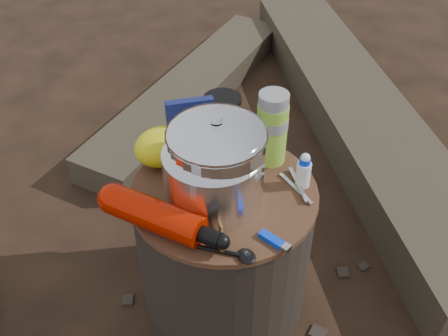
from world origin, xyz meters
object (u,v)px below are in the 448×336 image
thermos (272,128)px  travel_mug (222,121)px  stump (224,248)px  log_main (357,114)px  fuel_bottle (155,215)px  camping_pot (217,161)px

thermos → travel_mug: size_ratio=1.39×
travel_mug → stump: bearing=-117.6°
log_main → travel_mug: (-0.75, -0.28, 0.40)m
thermos → travel_mug: (-0.07, 0.12, -0.03)m
fuel_bottle → thermos: size_ratio=1.55×
camping_pot → thermos: camping_pot is taller
camping_pot → fuel_bottle: (-0.16, -0.02, -0.07)m
log_main → stump: bearing=-133.9°
stump → thermos: bearing=17.0°
stump → log_main: bearing=27.8°
stump → fuel_bottle: (-0.19, -0.03, 0.24)m
log_main → camping_pot: (-0.86, -0.45, 0.44)m
fuel_bottle → thermos: bearing=-20.5°
fuel_bottle → travel_mug: travel_mug is taller
log_main → thermos: thermos is taller
stump → log_main: stump is taller
stump → log_main: size_ratio=0.23×
camping_pot → stump: bearing=19.7°
camping_pot → thermos: bearing=17.3°
log_main → camping_pot: 1.07m
log_main → camping_pot: size_ratio=8.92×
fuel_bottle → thermos: 0.36m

